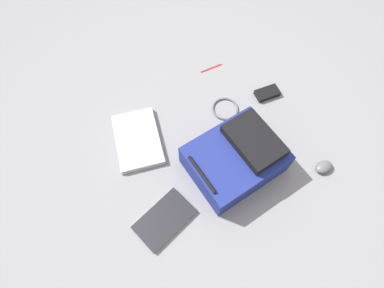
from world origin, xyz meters
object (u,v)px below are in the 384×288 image
laptop (138,139)px  book_blue (164,220)px  computer_mouse (324,167)px  pen_black (211,68)px  cable_coil (225,109)px  power_brick (267,93)px  backpack (236,158)px

laptop → book_blue: bearing=172.9°
computer_mouse → pen_black: size_ratio=0.66×
laptop → cable_coil: 0.51m
book_blue → computer_mouse: bearing=-99.5°
power_brick → pen_black: (0.31, 0.19, -0.01)m
power_brick → pen_black: size_ratio=0.97×
book_blue → pen_black: size_ratio=2.22×
laptop → book_blue: (-0.44, 0.05, -0.01)m
book_blue → cable_coil: book_blue is taller
laptop → computer_mouse: computer_mouse is taller
pen_black → backpack: bearing=161.3°
power_brick → pen_black: 0.37m
pen_black → laptop: bearing=113.0°
book_blue → power_brick: power_brick is taller
computer_mouse → cable_coil: bearing=23.6°
laptop → computer_mouse: bearing=-127.2°
book_blue → backpack: bearing=-78.4°
cable_coil → power_brick: power_brick is taller
book_blue → pen_black: 0.94m
laptop → cable_coil: bearing=-94.9°
computer_mouse → power_brick: computer_mouse is taller
cable_coil → power_brick: (-0.02, -0.26, 0.01)m
laptop → cable_coil: (-0.04, -0.51, -0.01)m
cable_coil → power_brick: 0.26m
book_blue → laptop: bearing=-7.1°
backpack → book_blue: backpack is taller
computer_mouse → book_blue: bearing=78.7°
computer_mouse → pen_black: 0.84m
laptop → power_brick: bearing=-95.0°
backpack → cable_coil: size_ratio=3.10×
laptop → cable_coil: laptop is taller
computer_mouse → pen_black: bearing=10.4°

